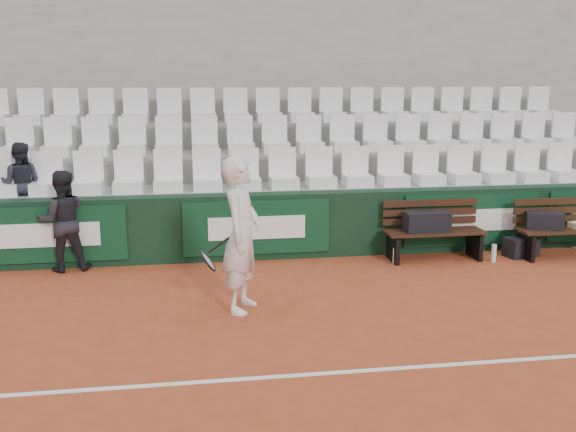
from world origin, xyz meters
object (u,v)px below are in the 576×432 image
at_px(sports_bag_left, 427,222).
at_px(bench_right, 565,243).
at_px(bench_left, 434,245).
at_px(water_bottle_far, 494,253).
at_px(water_bottle_near, 395,255).
at_px(spectator_c, 18,153).
at_px(tennis_player, 242,235).
at_px(sports_bag_right, 544,221).
at_px(sports_bag_ground, 521,247).
at_px(ball_kid, 63,221).

bearing_deg(sports_bag_left, bench_right, -4.26).
bearing_deg(bench_left, bench_right, -4.69).
bearing_deg(water_bottle_far, water_bottle_near, 174.50).
distance_m(bench_right, sports_bag_left, 2.22).
relative_size(water_bottle_far, spectator_c, 0.22).
distance_m(bench_left, tennis_player, 3.56).
bearing_deg(bench_right, sports_bag_left, 175.74).
bearing_deg(tennis_player, water_bottle_near, 33.06).
relative_size(sports_bag_right, tennis_player, 0.29).
bearing_deg(sports_bag_right, tennis_player, -161.71).
relative_size(bench_left, water_bottle_far, 5.56).
distance_m(sports_bag_ground, water_bottle_near, 2.05).
bearing_deg(tennis_player, sports_bag_right, 18.29).
bearing_deg(water_bottle_far, bench_right, 4.90).
relative_size(sports_bag_left, sports_bag_ground, 1.37).
distance_m(sports_bag_right, sports_bag_ground, 0.53).
xyz_separation_m(sports_bag_right, sports_bag_ground, (-0.31, 0.08, -0.43)).
xyz_separation_m(ball_kid, spectator_c, (-0.70, 0.72, 0.89)).
bearing_deg(bench_left, sports_bag_ground, -1.61).
height_order(sports_bag_right, spectator_c, spectator_c).
distance_m(water_bottle_near, ball_kid, 4.84).
height_order(sports_bag_left, ball_kid, ball_kid).
xyz_separation_m(sports_bag_right, spectator_c, (-7.85, 1.11, 1.04)).
bearing_deg(bench_right, spectator_c, 171.96).
bearing_deg(tennis_player, sports_bag_left, 30.00).
bearing_deg(sports_bag_right, ball_kid, 176.93).
xyz_separation_m(bench_right, water_bottle_near, (-2.70, 0.04, -0.10)).
relative_size(sports_bag_left, water_bottle_near, 2.72).
distance_m(sports_bag_ground, ball_kid, 6.87).
distance_m(water_bottle_near, tennis_player, 2.98).
xyz_separation_m(sports_bag_left, water_bottle_near, (-0.52, -0.12, -0.47)).
xyz_separation_m(sports_bag_left, sports_bag_right, (1.84, -0.11, -0.02)).
distance_m(bench_left, sports_bag_right, 1.74).
distance_m(bench_left, water_bottle_near, 0.67).
xyz_separation_m(water_bottle_near, spectator_c, (-5.49, 1.12, 1.49)).
bearing_deg(water_bottle_near, sports_bag_ground, 2.48).
height_order(bench_left, spectator_c, spectator_c).
bearing_deg(spectator_c, water_bottle_near, 171.44).
height_order(sports_bag_left, water_bottle_near, sports_bag_left).
relative_size(water_bottle_far, tennis_player, 0.15).
bearing_deg(water_bottle_near, tennis_player, -146.94).
height_order(bench_right, sports_bag_ground, bench_right).
relative_size(sports_bag_ground, water_bottle_near, 1.99).
xyz_separation_m(bench_right, sports_bag_right, (-0.34, 0.05, 0.35)).
height_order(sports_bag_ground, tennis_player, tennis_player).
xyz_separation_m(bench_left, ball_kid, (-5.44, 0.27, 0.50)).
bearing_deg(ball_kid, tennis_player, 131.40).
height_order(bench_right, sports_bag_left, sports_bag_left).
bearing_deg(ball_kid, sports_bag_right, 167.68).
height_order(ball_kid, spectator_c, spectator_c).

